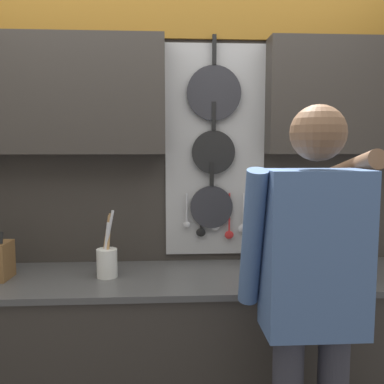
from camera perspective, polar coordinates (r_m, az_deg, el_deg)
The scene contains 5 objects.
base_cabinet_counter at distance 2.38m, azimuth -1.20°, elevation -21.45°, with size 2.43×0.60×0.89m.
back_wall_unit at distance 2.38m, azimuth -1.90°, elevation 4.30°, with size 3.00×0.20×2.40m.
microwave at distance 2.29m, azimuth 15.65°, elevation -7.27°, with size 0.46×0.36×0.26m.
utensil_crock at distance 2.20m, azimuth -11.27°, elevation -8.94°, with size 0.10×0.10×0.34m.
person at distance 1.74m, azimuth 15.75°, elevation -11.88°, with size 0.54×0.66×1.70m.
Camera 1 is at (-0.08, -2.11, 1.55)m, focal length 40.00 mm.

